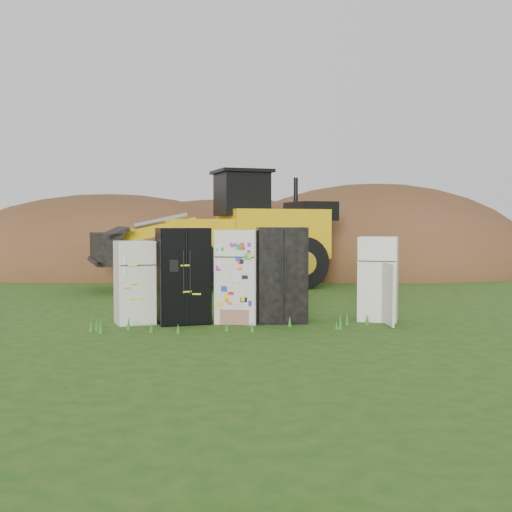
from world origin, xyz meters
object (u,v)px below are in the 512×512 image
Objects in this scene: fridge_sticker at (238,276)px; fridge_dark_mid at (281,275)px; fridge_leftmost at (135,282)px; fridge_black_side at (183,276)px; fridge_open_door at (378,278)px; wheel_loader at (213,229)px.

fridge_dark_mid is at bearing 13.45° from fridge_sticker.
fridge_black_side is (0.94, -0.04, 0.13)m from fridge_leftmost.
fridge_open_door is (3.92, 0.07, -0.09)m from fridge_black_side.
fridge_open_door is at bearing -78.70° from wheel_loader.
fridge_sticker reaches higher than fridge_leftmost.
fridge_dark_mid is 0.25× the size of wheel_loader.
fridge_leftmost is 0.86× the size of fridge_dark_mid.
fridge_leftmost is at bearing -117.59° from wheel_loader.
fridge_sticker is 1.08× the size of fridge_open_door.
fridge_dark_mid is at bearing -17.31° from fridge_leftmost.
fridge_leftmost is 0.96× the size of fridge_open_door.
fridge_dark_mid is (1.95, 0.03, 0.01)m from fridge_black_side.
fridge_open_door is at bearing -16.64° from fridge_leftmost.
fridge_sticker is (2.02, -0.01, 0.11)m from fridge_leftmost.
fridge_black_side is 0.99× the size of fridge_dark_mid.
wheel_loader reaches higher than fridge_sticker.
fridge_open_door is at bearing -10.94° from fridge_black_side.
fridge_sticker is 0.97× the size of fridge_dark_mid.
wheel_loader is at bearing 72.25° from fridge_black_side.
fridge_leftmost is at bearing -166.90° from fridge_sticker.
fridge_black_side is 0.25× the size of wheel_loader.
fridge_leftmost is at bearing 165.52° from fridge_black_side.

